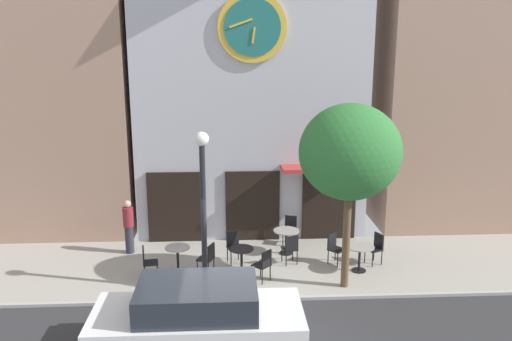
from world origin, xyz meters
name	(u,v)px	position (x,y,z in m)	size (l,w,h in m)	color
ground_plane	(235,326)	(0.00, -1.12, -0.02)	(25.06, 10.74, 0.13)	#9E998E
clock_building	(250,46)	(0.67, 5.64, 6.15)	(7.45, 4.20, 11.88)	#B2B2BC
neighbor_building_left	(27,42)	(-6.61, 6.02, 6.29)	(6.76, 3.59, 12.59)	#9E7A66
neighbor_building_right	(476,39)	(8.49, 6.26, 6.40)	(6.86, 4.06, 12.80)	#9E7A66
street_lamp	(204,213)	(-0.73, 0.61, 2.12)	(0.36, 0.36, 4.18)	black
street_tree	(350,153)	(2.93, 0.70, 3.60)	(2.57, 2.31, 4.84)	brown
cafe_table_center_left	(178,255)	(-1.54, 1.81, 0.52)	(0.69, 0.69, 0.75)	black
cafe_table_near_door	(242,256)	(0.24, 1.64, 0.51)	(0.68, 0.68, 0.74)	black
cafe_table_near_curb	(286,236)	(1.63, 2.97, 0.56)	(0.78, 0.78, 0.75)	black
cafe_table_center_right	(360,252)	(3.54, 1.61, 0.56)	(0.80, 0.80, 0.75)	black
cafe_chair_outer	(291,247)	(1.67, 2.17, 0.53)	(0.49, 0.49, 0.90)	black
cafe_chair_near_lamp	(147,260)	(-2.32, 1.45, 0.53)	(0.46, 0.46, 0.90)	black
cafe_chair_under_awning	(290,228)	(1.84, 3.79, 0.53)	(0.51, 0.51, 0.90)	black
cafe_chair_mid_row	(334,246)	(2.95, 2.17, 0.53)	(0.56, 0.56, 0.90)	black
cafe_chair_by_entrance	(234,245)	(0.03, 2.45, 0.53)	(0.50, 0.50, 0.90)	black
cafe_chair_corner	(376,246)	(4.15, 2.12, 0.53)	(0.53, 0.53, 0.90)	black
cafe_chair_facing_street	(264,263)	(0.82, 1.09, 0.53)	(0.57, 0.57, 0.90)	black
cafe_chair_facing_wall	(208,257)	(-0.69, 1.61, 0.53)	(0.53, 0.53, 0.90)	black
pedestrian_maroon	(129,226)	(-3.14, 3.29, 0.86)	(0.43, 0.43, 1.67)	#2D2D38
parked_car_white	(198,320)	(-0.75, -2.16, 0.76)	(4.30, 2.03, 1.55)	white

